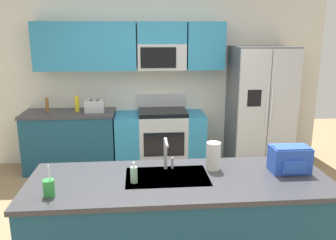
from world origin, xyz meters
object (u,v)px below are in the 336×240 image
pepper_mill (47,105)px  bottle_yellow (77,104)px  toaster (95,106)px  range_oven (160,139)px  backpack (290,159)px  drink_cup_green (49,188)px  soap_dispenser (134,174)px  sink_faucet (166,151)px  paper_towel_roll (213,156)px  refrigerator (260,108)px

pepper_mill → bottle_yellow: bearing=2.1°
toaster → pepper_mill: bearing=175.9°
range_oven → backpack: 2.72m
drink_cup_green → backpack: size_ratio=0.76×
backpack → soap_dispenser: bearing=-175.3°
range_oven → soap_dispenser: 2.67m
sink_faucet → range_oven: bearing=87.7°
paper_towel_roll → drink_cup_green: bearing=-162.7°
pepper_mill → bottle_yellow: size_ratio=0.93×
toaster → backpack: size_ratio=0.88×
backpack → paper_towel_roll: bearing=169.7°
toaster → pepper_mill: pepper_mill is taller
bottle_yellow → toaster: bearing=-13.9°
pepper_mill → soap_dispenser: bearing=-63.4°
drink_cup_green → backpack: 1.95m
bottle_yellow → soap_dispenser: 2.75m
toaster → drink_cup_green: 2.72m
pepper_mill → soap_dispenser: pepper_mill is taller
range_oven → bottle_yellow: size_ratio=5.76×
sink_faucet → backpack: bearing=-7.1°
toaster → paper_towel_roll: bearing=-61.0°
backpack → sink_faucet: bearing=172.9°
refrigerator → bottle_yellow: (-2.77, 0.09, 0.09)m
bottle_yellow → sink_faucet: bearing=-64.3°
range_oven → sink_faucet: sink_faucet is taller
pepper_mill → drink_cup_green: drink_cup_green is taller
sink_faucet → soap_dispenser: size_ratio=1.66×
toaster → soap_dispenser: toaster is taller
sink_faucet → paper_towel_roll: (0.41, -0.01, -0.05)m
paper_towel_roll → sink_faucet: bearing=178.0°
toaster → drink_cup_green: size_ratio=1.15×
refrigerator → bottle_yellow: size_ratio=7.84×
refrigerator → drink_cup_green: (-2.52, -2.70, 0.04)m
drink_cup_green → backpack: bearing=8.5°
soap_dispenser → paper_towel_roll: size_ratio=0.71×
sink_faucet → soap_dispenser: (-0.28, -0.24, -0.10)m
refrigerator → toaster: (-2.51, 0.02, 0.07)m
backpack → toaster: bearing=128.2°
bottle_yellow → pepper_mill: bearing=-177.9°
pepper_mill → bottle_yellow: (0.43, 0.02, 0.01)m
refrigerator → sink_faucet: bearing=-125.5°
drink_cup_green → paper_towel_roll: drink_cup_green is taller
pepper_mill → paper_towel_roll: (1.98, -2.37, 0.01)m
refrigerator → paper_towel_roll: 2.60m
paper_towel_roll → bottle_yellow: bearing=123.0°
range_oven → sink_faucet: (-0.10, -2.35, 0.62)m
paper_towel_roll → soap_dispenser: bearing=-161.9°
refrigerator → paper_towel_roll: bearing=-118.1°
bottle_yellow → backpack: size_ratio=0.74×
refrigerator → backpack: refrigerator is taller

